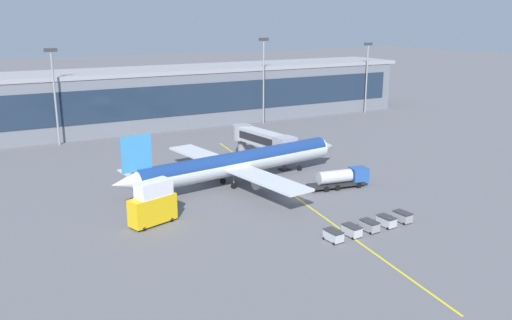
% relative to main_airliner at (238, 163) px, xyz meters
% --- Properties ---
extents(ground_plane, '(700.00, 700.00, 0.00)m').
position_rel_main_airliner_xyz_m(ground_plane, '(4.77, -11.50, -3.85)').
color(ground_plane, slate).
extents(apron_lead_in_line, '(11.50, 79.25, 0.01)m').
position_rel_main_airliner_xyz_m(apron_lead_in_line, '(5.17, -9.50, -3.84)').
color(apron_lead_in_line, yellow).
rests_on(apron_lead_in_line, ground_plane).
extents(terminal_building, '(182.97, 19.91, 15.17)m').
position_rel_main_airliner_xyz_m(terminal_building, '(-10.88, 58.41, 3.76)').
color(terminal_building, slate).
rests_on(terminal_building, ground_plane).
extents(main_airliner, '(45.93, 36.80, 11.19)m').
position_rel_main_airliner_xyz_m(main_airliner, '(0.00, 0.00, 0.00)').
color(main_airliner, silver).
rests_on(main_airliner, ground_plane).
extents(jet_bridge, '(5.71, 17.93, 6.55)m').
position_rel_main_airliner_xyz_m(jet_bridge, '(10.93, 11.29, 0.99)').
color(jet_bridge, '#B2B7BC').
rests_on(jet_bridge, ground_plane).
extents(fuel_tanker, '(11.05, 4.09, 3.25)m').
position_rel_main_airliner_xyz_m(fuel_tanker, '(14.66, -10.41, -2.10)').
color(fuel_tanker, '#232326').
rests_on(fuel_tanker, ground_plane).
extents(catering_lift, '(7.24, 4.46, 6.30)m').
position_rel_main_airliner_xyz_m(catering_lift, '(-18.99, -11.01, -0.78)').
color(catering_lift, yellow).
rests_on(catering_lift, ground_plane).
extents(baggage_cart_0, '(1.76, 2.74, 1.48)m').
position_rel_main_airliner_xyz_m(baggage_cart_0, '(-0.45, -28.16, -3.06)').
color(baggage_cart_0, '#B2B7BC').
rests_on(baggage_cart_0, ground_plane).
extents(baggage_cart_1, '(1.76, 2.74, 1.48)m').
position_rel_main_airliner_xyz_m(baggage_cart_1, '(2.75, -27.97, -3.06)').
color(baggage_cart_1, '#B2B7BC').
rests_on(baggage_cart_1, ground_plane).
extents(baggage_cart_2, '(1.76, 2.74, 1.48)m').
position_rel_main_airliner_xyz_m(baggage_cart_2, '(5.94, -27.78, -3.06)').
color(baggage_cart_2, gray).
rests_on(baggage_cart_2, ground_plane).
extents(baggage_cart_3, '(1.76, 2.74, 1.48)m').
position_rel_main_airliner_xyz_m(baggage_cart_3, '(9.13, -27.60, -3.06)').
color(baggage_cart_3, '#B2B7BC').
rests_on(baggage_cart_3, ground_plane).
extents(baggage_cart_4, '(1.76, 2.74, 1.48)m').
position_rel_main_airliner_xyz_m(baggage_cart_4, '(12.33, -27.41, -3.06)').
color(baggage_cart_4, gray).
rests_on(baggage_cart_4, ground_plane).
extents(apron_light_mast_0, '(2.80, 0.50, 23.04)m').
position_rel_main_airliner_xyz_m(apron_light_mast_0, '(31.68, 46.45, 9.65)').
color(apron_light_mast_0, gray).
rests_on(apron_light_mast_0, ground_plane).
extents(apron_light_mast_1, '(2.80, 0.50, 21.02)m').
position_rel_main_airliner_xyz_m(apron_light_mast_1, '(67.55, 46.45, 8.60)').
color(apron_light_mast_1, gray).
rests_on(apron_light_mast_1, ground_plane).
extents(apron_light_mast_2, '(2.80, 0.50, 21.76)m').
position_rel_main_airliner_xyz_m(apron_light_mast_2, '(-22.14, 46.45, 8.99)').
color(apron_light_mast_2, gray).
rests_on(apron_light_mast_2, ground_plane).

